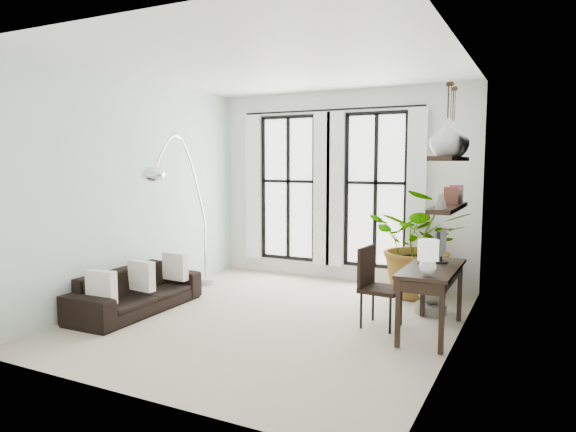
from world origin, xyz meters
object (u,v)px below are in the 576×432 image
Objects in this scene: sofa at (136,291)px; arc_lamp at (181,172)px; desk at (431,272)px; buddha at (431,290)px; plant at (421,243)px; desk_chair at (375,281)px.

arc_lamp reaches higher than sofa.
buddha is at bearing 100.20° from desk.
plant is at bearing 105.67° from desk.
arc_lamp is (-3.64, 0.08, 1.13)m from desk.
desk is at bearing -74.33° from plant.
desk is 1.00m from buddha.
desk_chair is at bearing -0.51° from arc_lamp.
sofa is at bearing -159.17° from desk_chair.
plant is 3.71m from arc_lamp.
sofa is at bearing -96.64° from arc_lamp.
plant is 1.66× the size of desk_chair.
desk is 3.81m from arc_lamp.
buddha reaches higher than sofa.
buddha is (0.31, -0.80, -0.49)m from plant.
plant is 1.19× the size of desk.
plant is (3.27, 2.48, 0.53)m from sofa.
buddha is (0.52, 0.84, -0.24)m from desk_chair.
buddha is at bearing 63.67° from desk_chair.
arc_lamp reaches higher than desk_chair.
desk is at bearing -1.28° from arc_lamp.
sofa is 3.19m from desk_chair.
desk_chair reaches higher than sofa.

